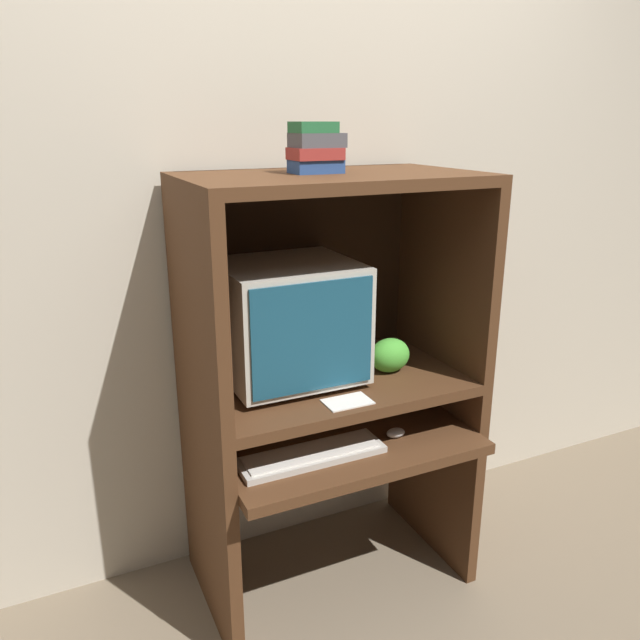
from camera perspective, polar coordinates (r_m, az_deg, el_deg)
ground_plane at (r=2.35m, az=4.18°, el=-25.78°), size 12.00×12.00×0.00m
wall_back at (r=2.28m, az=-2.77°, el=9.75°), size 6.00×0.06×2.60m
desk_base at (r=2.27m, az=1.50°, el=-15.05°), size 0.93×0.64×0.62m
desk_monitor_shelf at (r=2.14m, az=0.96°, el=-6.22°), size 0.93×0.56×0.17m
hutch_upper at (r=2.02m, az=0.61°, el=6.63°), size 0.93×0.56×0.67m
crt_monitor at (r=2.04m, az=-2.89°, el=-0.04°), size 0.43×0.40×0.40m
keyboard at (r=1.98m, az=-0.79°, el=-12.22°), size 0.47×0.14×0.03m
mouse at (r=2.12m, az=6.93°, el=-10.20°), size 0.07×0.04×0.03m
snack_bag at (r=2.16m, az=6.39°, el=-3.22°), size 0.14×0.11×0.12m
book_stack at (r=1.95m, az=-0.41°, el=15.45°), size 0.16×0.12×0.15m
paper_card at (r=1.94m, az=2.53°, el=-7.47°), size 0.15×0.09×0.00m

